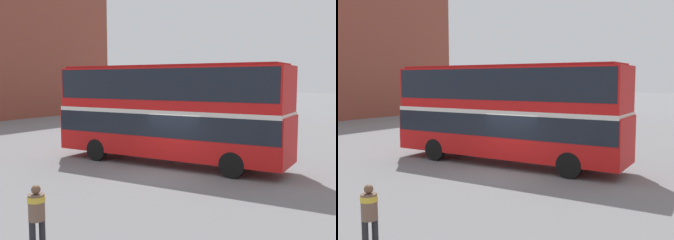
# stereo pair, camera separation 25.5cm
# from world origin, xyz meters

# --- Properties ---
(ground_plane) EXTENTS (240.00, 240.00, 0.00)m
(ground_plane) POSITION_xyz_m (0.00, 0.00, 0.00)
(ground_plane) COLOR slate
(double_decker_bus) EXTENTS (11.54, 3.02, 4.68)m
(double_decker_bus) POSITION_xyz_m (-1.04, 1.71, 2.69)
(double_decker_bus) COLOR red
(double_decker_bus) RESTS_ON ground_plane
(pedestrian_foreground) EXTENTS (0.46, 0.46, 1.60)m
(pedestrian_foreground) POSITION_xyz_m (1.68, -8.16, 0.98)
(pedestrian_foreground) COLOR #232328
(pedestrian_foreground) RESTS_ON ground_plane
(parked_car_kerb_near) EXTENTS (4.15, 2.29, 1.66)m
(parked_car_kerb_near) POSITION_xyz_m (-2.17, 15.68, 0.83)
(parked_car_kerb_near) COLOR slate
(parked_car_kerb_near) RESTS_ON ground_plane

